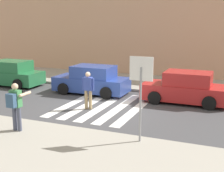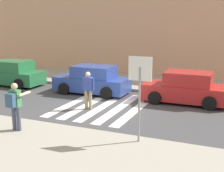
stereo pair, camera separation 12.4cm
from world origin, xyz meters
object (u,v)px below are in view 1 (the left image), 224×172
(stop_sign, at_px, (141,80))
(parked_car_red, at_px, (185,88))
(parked_car_green, at_px, (11,74))
(pedestrian_crossing, at_px, (88,88))
(photographer_with_backpack, at_px, (15,103))
(parked_car_blue, at_px, (92,81))

(stop_sign, bearing_deg, parked_car_red, 85.80)
(stop_sign, height_order, parked_car_green, stop_sign)
(pedestrian_crossing, relative_size, parked_car_red, 0.42)
(pedestrian_crossing, xyz_separation_m, parked_car_red, (3.90, 2.83, -0.25))
(photographer_with_backpack, height_order, parked_car_blue, photographer_with_backpack)
(photographer_with_backpack, relative_size, pedestrian_crossing, 1.00)
(pedestrian_crossing, bearing_deg, stop_sign, -41.81)
(photographer_with_backpack, distance_m, pedestrian_crossing, 3.97)
(parked_car_blue, bearing_deg, stop_sign, -51.75)
(pedestrian_crossing, distance_m, parked_car_red, 4.82)
(stop_sign, xyz_separation_m, parked_car_blue, (-4.67, 5.92, -1.44))
(parked_car_blue, xyz_separation_m, parked_car_red, (5.10, 0.00, 0.00))
(parked_car_blue, bearing_deg, photographer_with_backpack, -87.21)
(stop_sign, relative_size, photographer_with_backpack, 1.61)
(photographer_with_backpack, xyz_separation_m, parked_car_green, (-5.95, 6.70, -0.44))
(stop_sign, bearing_deg, parked_car_blue, 128.25)
(parked_car_green, xyz_separation_m, parked_car_blue, (5.62, 0.00, 0.00))
(parked_car_blue, relative_size, parked_car_red, 1.00)
(stop_sign, distance_m, pedestrian_crossing, 4.79)
(photographer_with_backpack, xyz_separation_m, parked_car_red, (4.78, 6.70, -0.44))
(parked_car_green, height_order, parked_car_blue, same)
(stop_sign, relative_size, pedestrian_crossing, 1.61)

